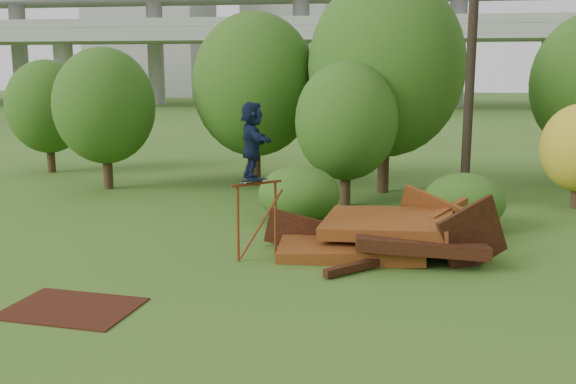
# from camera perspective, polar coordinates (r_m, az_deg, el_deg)

# --- Properties ---
(ground) EXTENTS (240.00, 240.00, 0.00)m
(ground) POSITION_cam_1_polar(r_m,az_deg,el_deg) (11.88, 2.40, -9.50)
(ground) COLOR #2D5116
(ground) RESTS_ON ground
(scrap_pile) EXTENTS (5.51, 3.51, 1.91)m
(scrap_pile) POSITION_cam_1_polar(r_m,az_deg,el_deg) (14.61, 8.54, -4.01)
(scrap_pile) COLOR #45200C
(scrap_pile) RESTS_ON ground
(grind_rail) EXTENTS (0.97, 0.92, 1.72)m
(grind_rail) POSITION_cam_1_polar(r_m,az_deg,el_deg) (14.14, -2.77, -1.59)
(grind_rail) COLOR maroon
(grind_rail) RESTS_ON ground
(skateboard) EXTENTS (0.61, 0.59, 0.07)m
(skateboard) POSITION_cam_1_polar(r_m,az_deg,el_deg) (13.95, -3.17, 1.08)
(skateboard) COLOR black
(skateboard) RESTS_ON grind_rail
(skater) EXTENTS (1.10, 1.62, 1.68)m
(skater) POSITION_cam_1_polar(r_m,az_deg,el_deg) (13.84, -3.21, 4.57)
(skater) COLOR black
(skater) RESTS_ON skateboard
(flat_plate) EXTENTS (2.37, 1.80, 0.03)m
(flat_plate) POSITION_cam_1_polar(r_m,az_deg,el_deg) (12.01, -18.67, -9.77)
(flat_plate) COLOR #34150B
(flat_plate) RESTS_ON ground
(tree_0) EXTENTS (3.50, 3.50, 4.93)m
(tree_0) POSITION_cam_1_polar(r_m,az_deg,el_deg) (23.30, -16.00, 7.37)
(tree_0) COLOR black
(tree_0) RESTS_ON ground
(tree_1) EXTENTS (4.45, 4.45, 6.19)m
(tree_1) POSITION_cam_1_polar(r_m,az_deg,el_deg) (23.20, -2.96, 9.49)
(tree_1) COLOR black
(tree_1) RESTS_ON ground
(tree_2) EXTENTS (3.14, 3.14, 4.42)m
(tree_2) POSITION_cam_1_polar(r_m,az_deg,el_deg) (19.61, 5.21, 6.29)
(tree_2) COLOR black
(tree_2) RESTS_ON ground
(tree_3) EXTENTS (5.23, 5.23, 7.26)m
(tree_3) POSITION_cam_1_polar(r_m,az_deg,el_deg) (21.96, 8.70, 10.94)
(tree_3) COLOR black
(tree_3) RESTS_ON ground
(tree_6) EXTENTS (3.28, 3.28, 4.58)m
(tree_6) POSITION_cam_1_polar(r_m,az_deg,el_deg) (27.97, -20.59, 7.11)
(tree_6) COLOR black
(tree_6) RESTS_ON ground
(shrub_left) EXTENTS (2.26, 2.08, 1.56)m
(shrub_left) POSITION_cam_1_polar(r_m,az_deg,el_deg) (17.62, 0.99, -0.17)
(shrub_left) COLOR #1F4C14
(shrub_left) RESTS_ON ground
(shrub_right) EXTENTS (2.12, 1.95, 1.50)m
(shrub_right) POSITION_cam_1_polar(r_m,az_deg,el_deg) (17.33, 15.36, -0.83)
(shrub_right) COLOR #1F4C14
(shrub_right) RESTS_ON ground
(utility_pole) EXTENTS (1.40, 0.28, 9.12)m
(utility_pole) POSITION_cam_1_polar(r_m,az_deg,el_deg) (19.94, 15.99, 11.82)
(utility_pole) COLOR black
(utility_pole) RESTS_ON ground
(freeway_overpass) EXTENTS (160.00, 15.00, 13.70)m
(freeway_overpass) POSITION_cam_1_polar(r_m,az_deg,el_deg) (74.27, 8.00, 15.38)
(freeway_overpass) COLOR gray
(freeway_overpass) RESTS_ON ground
(building_right) EXTENTS (14.00, 14.00, 28.00)m
(building_right) POSITION_cam_1_polar(r_m,az_deg,el_deg) (114.81, 0.02, 15.63)
(building_right) COLOR #9E9E99
(building_right) RESTS_ON ground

